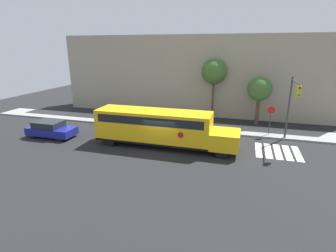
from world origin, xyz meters
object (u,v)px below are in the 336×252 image
at_px(school_bus, 159,126).
at_px(traffic_light, 292,101).
at_px(tree_near_sidewalk, 214,72).
at_px(stop_sign, 271,117).
at_px(parked_car, 51,129).
at_px(tree_far_sidewalk, 260,90).

xyz_separation_m(school_bus, traffic_light, (10.09, 3.51, 1.97)).
xyz_separation_m(traffic_light, tree_near_sidewalk, (-7.04, 6.20, 1.58)).
relative_size(school_bus, traffic_light, 2.09).
height_order(stop_sign, tree_near_sidewalk, tree_near_sidewalk).
bearing_deg(tree_near_sidewalk, stop_sign, -37.84).
relative_size(school_bus, parked_car, 2.68).
xyz_separation_m(school_bus, stop_sign, (8.80, 5.25, 0.10)).
distance_m(school_bus, tree_far_sidewalk, 11.89).
height_order(parked_car, tree_near_sidewalk, tree_near_sidewalk).
xyz_separation_m(tree_near_sidewalk, tree_far_sidewalk, (4.77, -0.98, -1.55)).
bearing_deg(stop_sign, school_bus, -149.15).
distance_m(stop_sign, tree_near_sidewalk, 8.05).
xyz_separation_m(stop_sign, tree_near_sidewalk, (-5.75, 4.46, 3.44)).
relative_size(parked_car, tree_near_sidewalk, 0.65).
bearing_deg(school_bus, parked_car, -176.75).
bearing_deg(traffic_light, tree_far_sidewalk, 113.49).
bearing_deg(tree_near_sidewalk, school_bus, -107.43).
relative_size(parked_car, traffic_light, 0.78).
bearing_deg(traffic_light, parked_car, -168.55).
xyz_separation_m(school_bus, tree_near_sidewalk, (3.05, 9.72, 3.54)).
distance_m(school_bus, stop_sign, 10.25).
bearing_deg(stop_sign, traffic_light, -53.45).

